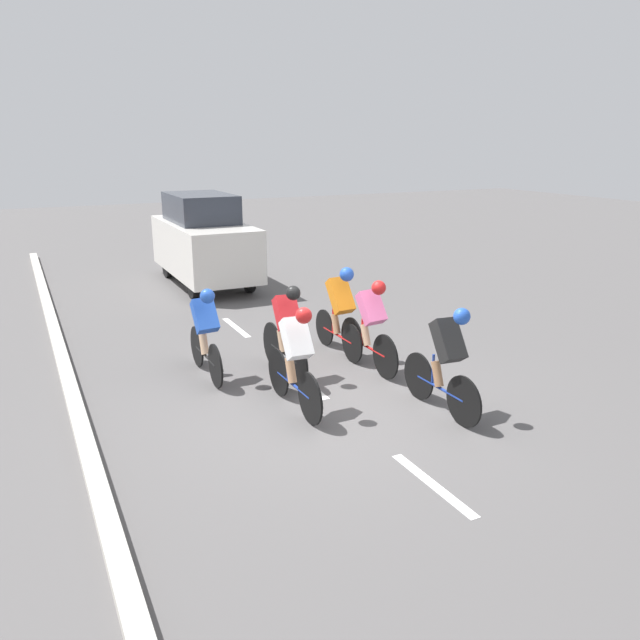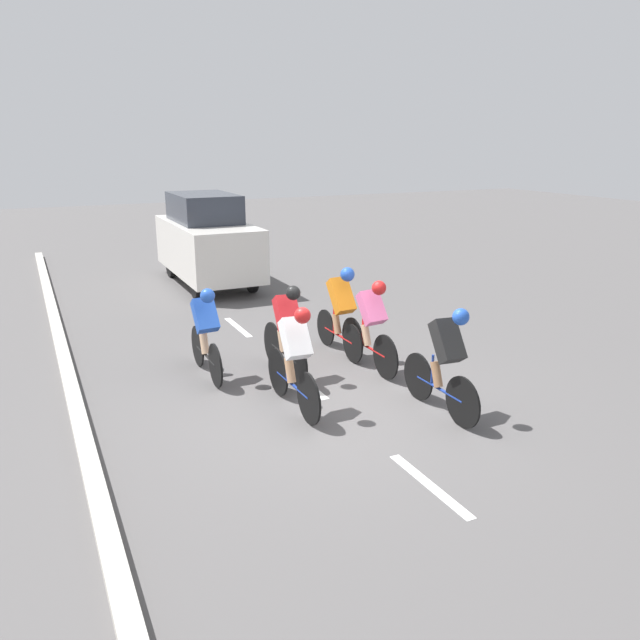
# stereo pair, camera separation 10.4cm
# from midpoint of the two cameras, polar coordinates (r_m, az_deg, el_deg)

# --- Properties ---
(ground_plane) EXTENTS (60.00, 60.00, 0.00)m
(ground_plane) POSITION_cam_midpoint_polar(r_m,az_deg,el_deg) (8.73, 1.18, -7.53)
(ground_plane) COLOR #565454
(lane_stripe_near) EXTENTS (0.12, 1.40, 0.01)m
(lane_stripe_near) POSITION_cam_midpoint_polar(r_m,az_deg,el_deg) (6.91, 10.42, -14.59)
(lane_stripe_near) COLOR white
(lane_stripe_near) RESTS_ON ground
(lane_stripe_mid) EXTENTS (0.12, 1.40, 0.01)m
(lane_stripe_mid) POSITION_cam_midpoint_polar(r_m,az_deg,el_deg) (9.40, -1.04, -5.74)
(lane_stripe_mid) COLOR white
(lane_stripe_mid) RESTS_ON ground
(lane_stripe_far) EXTENTS (0.12, 1.40, 0.01)m
(lane_stripe_far) POSITION_cam_midpoint_polar(r_m,az_deg,el_deg) (12.22, -7.28, -0.64)
(lane_stripe_far) COLOR white
(lane_stripe_far) RESTS_ON ground
(curb) EXTENTS (0.20, 26.24, 0.14)m
(curb) POSITION_cam_midpoint_polar(r_m,az_deg,el_deg) (8.66, -20.90, -8.35)
(curb) COLOR #B7B2A8
(curb) RESTS_ON ground
(cyclist_blue) EXTENTS (0.34, 1.66, 1.45)m
(cyclist_blue) POSITION_cam_midpoint_polar(r_m,az_deg,el_deg) (9.51, -10.10, -0.90)
(cyclist_blue) COLOR black
(cyclist_blue) RESTS_ON ground
(cyclist_white) EXTENTS (0.33, 1.73, 1.49)m
(cyclist_white) POSITION_cam_midpoint_polar(r_m,az_deg,el_deg) (8.21, -1.97, -3.32)
(cyclist_white) COLOR black
(cyclist_white) RESTS_ON ground
(cyclist_black) EXTENTS (0.34, 1.65, 1.51)m
(cyclist_black) POSITION_cam_midpoint_polar(r_m,az_deg,el_deg) (8.25, 11.73, -3.43)
(cyclist_black) COLOR black
(cyclist_black) RESTS_ON ground
(cyclist_orange) EXTENTS (0.34, 1.65, 1.55)m
(cyclist_orange) POSITION_cam_midpoint_polar(r_m,az_deg,el_deg) (10.35, 2.22, 1.14)
(cyclist_orange) COLOR black
(cyclist_orange) RESTS_ON ground
(cyclist_pink) EXTENTS (0.35, 1.74, 1.49)m
(cyclist_pink) POSITION_cam_midpoint_polar(r_m,az_deg,el_deg) (9.72, 4.98, -0.24)
(cyclist_pink) COLOR black
(cyclist_pink) RESTS_ON ground
(cyclist_red) EXTENTS (0.34, 1.69, 1.49)m
(cyclist_red) POSITION_cam_midpoint_polar(r_m,az_deg,el_deg) (9.39, -2.79, -0.84)
(cyclist_red) COLOR black
(cyclist_red) RESTS_ON ground
(support_car) EXTENTS (1.70, 4.11, 2.24)m
(support_car) POSITION_cam_midpoint_polar(r_m,az_deg,el_deg) (15.85, -10.10, 7.21)
(support_car) COLOR black
(support_car) RESTS_ON ground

